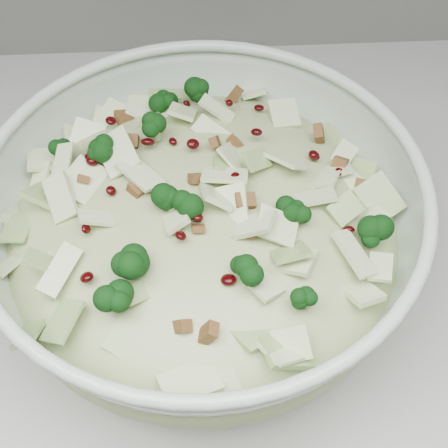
# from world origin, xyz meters

# --- Properties ---
(counter) EXTENTS (3.60, 0.60, 0.90)m
(counter) POSITION_xyz_m (0.00, 1.70, 0.45)
(counter) COLOR #A7A7A2
(counter) RESTS_ON floor
(mixing_bowl) EXTENTS (0.47, 0.47, 0.15)m
(mixing_bowl) POSITION_xyz_m (0.17, 1.60, 0.98)
(mixing_bowl) COLOR silver
(mixing_bowl) RESTS_ON counter
(salad) EXTENTS (0.49, 0.49, 0.15)m
(salad) POSITION_xyz_m (0.17, 1.60, 1.00)
(salad) COLOR #BBC586
(salad) RESTS_ON mixing_bowl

